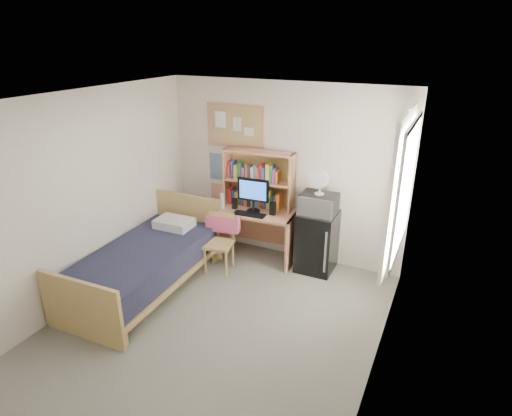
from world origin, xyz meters
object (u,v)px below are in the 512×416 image
at_px(desk_chair, 219,244).
at_px(mini_fridge, 317,241).
at_px(bulletin_board, 235,126).
at_px(speaker_right, 273,209).
at_px(bed, 144,269).
at_px(desk, 255,234).
at_px(microwave, 319,204).
at_px(speaker_left, 235,204).
at_px(monitor, 253,196).
at_px(desk_fan, 320,183).

height_order(desk_chair, mini_fridge, mini_fridge).
bearing_deg(bulletin_board, mini_fridge, -10.44).
distance_m(desk_chair, speaker_right, 0.92).
bearing_deg(bed, bulletin_board, 73.39).
bearing_deg(desk, bed, -126.27).
bearing_deg(bed, microwave, 36.03).
bearing_deg(bulletin_board, desk_chair, -78.53).
xyz_separation_m(mini_fridge, microwave, (0.00, -0.02, 0.58)).
height_order(mini_fridge, speaker_left, speaker_left).
bearing_deg(desk_chair, microwave, 15.55).
distance_m(bulletin_board, microwave, 1.71).
distance_m(speaker_left, microwave, 1.27).
relative_size(desk_chair, monitor, 1.69).
xyz_separation_m(desk, desk_fan, (0.96, 0.03, 0.94)).
distance_m(desk_chair, mini_fridge, 1.40).
distance_m(mini_fridge, microwave, 0.58).
distance_m(speaker_left, desk_fan, 1.34).
height_order(bed, speaker_left, speaker_left).
height_order(bulletin_board, bed, bulletin_board).
xyz_separation_m(bulletin_board, desk_fan, (1.43, -0.28, -0.60)).
height_order(bulletin_board, speaker_right, bulletin_board).
distance_m(bed, microwave, 2.50).
xyz_separation_m(monitor, desk_fan, (0.95, 0.09, 0.31)).
height_order(desk, speaker_left, speaker_left).
xyz_separation_m(bed, speaker_right, (1.23, 1.40, 0.57)).
relative_size(bulletin_board, mini_fridge, 1.07).
bearing_deg(mini_fridge, monitor, -173.48).
height_order(speaker_left, desk_fan, desk_fan).
height_order(desk, speaker_right, speaker_right).
xyz_separation_m(desk, desk_chair, (-0.29, -0.59, 0.03)).
bearing_deg(bulletin_board, bed, -104.72).
relative_size(desk, desk_chair, 1.47).
relative_size(bulletin_board, monitor, 1.90).
bearing_deg(monitor, desk, 90.00).
relative_size(monitor, speaker_right, 2.67).
bearing_deg(desk_fan, monitor, -174.68).
bearing_deg(desk_fan, speaker_left, -175.14).
relative_size(mini_fridge, bed, 0.41).
height_order(bulletin_board, monitor, bulletin_board).
height_order(monitor, speaker_right, monitor).
height_order(mini_fridge, monitor, monitor).
distance_m(mini_fridge, speaker_right, 0.78).
bearing_deg(bed, monitor, 54.02).
bearing_deg(monitor, microwave, 1.97).
bearing_deg(speaker_left, desk, 11.31).
distance_m(bed, speaker_right, 1.95).
bearing_deg(mini_fridge, bed, -141.75).
bearing_deg(microwave, desk_fan, 0.00).
bearing_deg(desk_fan, microwave, 0.00).
xyz_separation_m(speaker_right, desk_fan, (0.65, 0.07, 0.46)).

